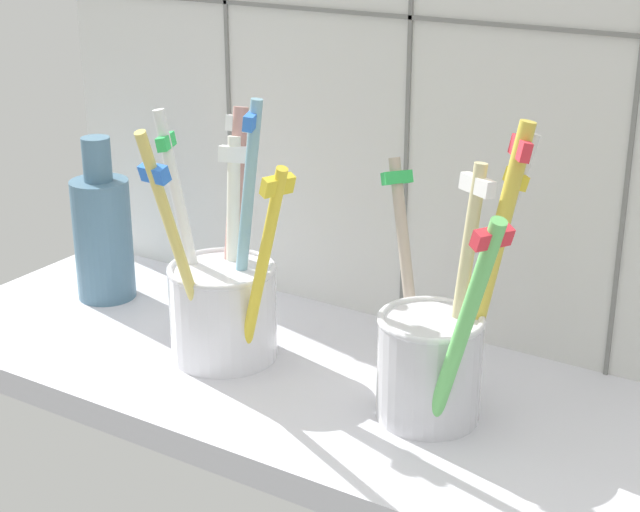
# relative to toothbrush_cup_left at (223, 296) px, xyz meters

# --- Properties ---
(counter_slab) EXTENTS (0.64, 0.22, 0.02)m
(counter_slab) POSITION_rel_toothbrush_cup_left_xyz_m (0.08, 0.01, -0.06)
(counter_slab) COLOR silver
(counter_slab) RESTS_ON ground
(tile_wall_back) EXTENTS (0.64, 0.02, 0.45)m
(tile_wall_back) POSITION_rel_toothbrush_cup_left_xyz_m (0.08, 0.13, 0.16)
(tile_wall_back) COLOR silver
(tile_wall_back) RESTS_ON ground
(toothbrush_cup_left) EXTENTS (0.13, 0.12, 0.19)m
(toothbrush_cup_left) POSITION_rel_toothbrush_cup_left_xyz_m (0.00, 0.00, 0.00)
(toothbrush_cup_left) COLOR white
(toothbrush_cup_left) RESTS_ON counter_slab
(toothbrush_cup_right) EXTENTS (0.13, 0.12, 0.19)m
(toothbrush_cup_right) POSITION_rel_toothbrush_cup_left_xyz_m (0.17, 0.00, 0.00)
(toothbrush_cup_right) COLOR silver
(toothbrush_cup_right) RESTS_ON counter_slab
(ceramic_vase) EXTENTS (0.05, 0.05, 0.13)m
(ceramic_vase) POSITION_rel_toothbrush_cup_left_xyz_m (-0.15, 0.04, 0.01)
(ceramic_vase) COLOR slate
(ceramic_vase) RESTS_ON counter_slab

